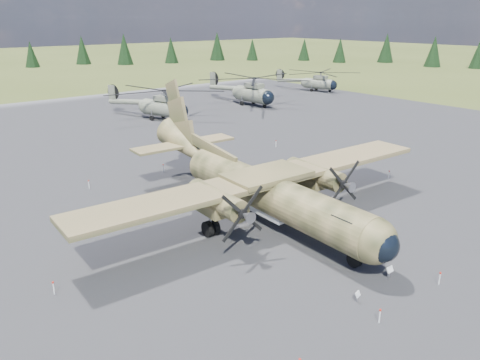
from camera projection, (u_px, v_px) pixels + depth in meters
ground at (266, 221)px, 37.04m from camera, size 500.00×500.00×0.00m
apron at (195, 187)px, 44.40m from camera, size 120.00×120.00×0.04m
transport_plane at (258, 183)px, 36.85m from camera, size 31.31×28.45×10.33m
helicopter_near at (162, 98)px, 72.46m from camera, size 23.84×24.08×4.76m
helicopter_mid at (252, 85)px, 84.31m from camera, size 20.76×24.13×5.13m
helicopter_far at (319, 77)px, 100.87m from camera, size 20.76×21.25×4.21m
info_placard_left at (358, 295)px, 26.40m from camera, size 0.47×0.29×0.68m
info_placard_right at (390, 271)px, 28.79m from camera, size 0.52×0.22×0.81m
barrier_fence at (262, 217)px, 36.55m from camera, size 33.12×29.62×0.85m
treeline at (312, 175)px, 33.13m from camera, size 291.88×299.96×10.94m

